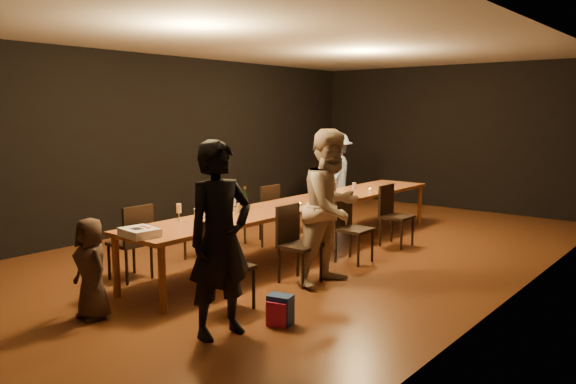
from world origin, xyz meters
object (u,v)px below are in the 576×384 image
Objects in this scene: table at (305,205)px; birthday_cake at (140,232)px; chair_left_2 at (261,214)px; man_blue at (336,175)px; ice_bucket at (330,189)px; woman_tan at (332,207)px; chair_right_3 at (397,216)px; woman_birthday at (220,239)px; child at (91,268)px; champagne_bottle at (245,198)px; chair_right_2 at (354,229)px; plate_stack at (203,213)px; chair_right_1 at (300,245)px; chair_left_1 at (203,226)px; chair_left_0 at (130,242)px; chair_right_0 at (229,266)px; chair_left_3 at (308,204)px.

table is 14.49× the size of birthday_cake.
chair_left_2 is (-0.85, 0.00, -0.24)m from table.
ice_bucket is (1.18, -1.90, 0.03)m from man_blue.
chair_right_3 is at bearing 13.11° from woman_tan.
chair_right_3 is at bearing 17.00° from woman_birthday.
champagne_bottle is (-0.22, 2.44, 0.39)m from child.
chair_right_3 is at bearing 35.29° from man_blue.
ice_bucket is (-0.08, 3.59, 0.06)m from birthday_cake.
ice_bucket is at bearing 92.44° from table.
chair_right_2 is 4.50× the size of plate_stack.
chair_left_1 is at bearing -90.00° from chair_right_1.
birthday_cake is at bearing -77.16° from plate_stack.
chair_right_2 is at bearing -35.31° from chair_left_0.
chair_right_0 is 2.40m from chair_right_2.
table is 19.92× the size of champagne_bottle.
chair_right_1 is 1.00× the size of chair_left_0.
chair_left_1 is 2.40m from chair_left_3.
chair_right_0 is at bearing 38.21° from birthday_cake.
ice_bucket is at bearing 82.50° from champagne_bottle.
plate_stack is at bearing -60.61° from chair_right_1.
woman_tan is at bearing 16.92° from chair_right_2.
chair_right_2 is (0.00, 2.40, 0.00)m from chair_right_0.
birthday_cake is at bearing -57.93° from chair_right_0.
woman_tan is at bearing 66.29° from birthday_cake.
ice_bucket is (0.82, 0.69, 0.39)m from chair_left_2.
chair_right_2 is 2.25× the size of birthday_cake.
table is at bearing -35.31° from chair_right_3.
woman_birthday is at bearing 8.12° from chair_right_2.
chair_right_2 is at bearing -90.00° from chair_left_2.
plate_stack is (-1.47, 1.12, -0.09)m from woman_birthday.
child is at bearing -93.16° from birthday_cake.
birthday_cake is at bearing -162.72° from chair_left_2.
chair_right_0 is 1.00× the size of chair_left_1.
chair_right_2 is at bearing -54.78° from chair_left_1.
chair_left_2 reaches higher than birthday_cake.
man_blue is (-0.36, 1.39, 0.36)m from chair_left_3.
man_blue is (-2.06, 4.99, 0.36)m from chair_right_0.
man_blue is at bearing 4.16° from chair_left_0.
champagne_bottle reaches higher than chair_left_2.
chair_right_2 is 3.03m from birthday_cake.
man_blue is at bearing 105.07° from champagne_bottle.
champagne_bottle reaches higher than chair_right_2.
chair_right_0 is 1.00× the size of chair_left_2.
chair_right_0 is at bearing -125.22° from chair_left_1.
chair_left_1 reaches higher than plate_stack.
ice_bucket reaches higher than chair_right_2.
woman_birthday is at bearing -128.99° from chair_left_1.
chair_left_2 is 2.28m from woman_tan.
chair_left_0 is at bearing 130.55° from woman_tan.
chair_right_3 is 4.71m from child.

